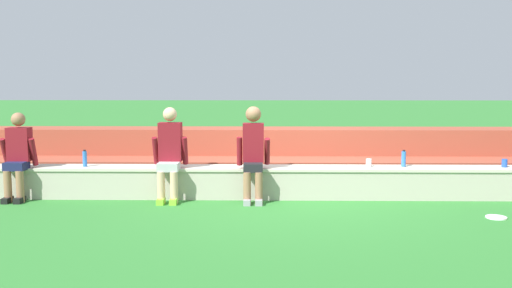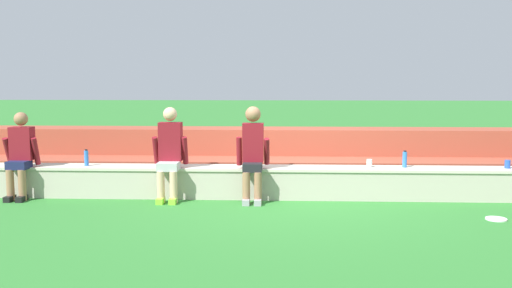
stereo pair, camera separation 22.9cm
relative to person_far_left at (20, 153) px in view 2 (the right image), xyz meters
name	(u,v)px [view 2 (the right image)]	position (x,y,z in m)	size (l,w,h in m)	color
ground_plane	(293,201)	(4.06, 0.00, -0.68)	(80.00, 80.00, 0.00)	#2D752D
stone_seating_wall	(293,181)	(4.06, 0.23, -0.43)	(9.30, 0.49, 0.47)	#B7AF9E
brick_bleachers	(291,160)	(4.06, 1.63, -0.30)	(12.10, 1.53, 0.91)	#9E4733
person_far_left	(20,153)	(0.00, 0.00, 0.00)	(0.51, 0.50, 1.29)	#996B4C
person_left_of_center	(170,152)	(2.24, 0.00, 0.04)	(0.51, 0.56, 1.37)	#DBAD89
person_center	(253,152)	(3.47, -0.03, 0.05)	(0.49, 0.54, 1.38)	#996B4C
water_bottle_near_left	(86,158)	(0.92, 0.20, -0.09)	(0.06, 0.06, 0.26)	blue
water_bottle_mid_left	(405,159)	(5.72, 0.27, -0.09)	(0.07, 0.07, 0.25)	blue
plastic_cup_middle	(507,164)	(7.23, 0.25, -0.15)	(0.08, 0.08, 0.12)	blue
plastic_cup_right_end	(369,163)	(5.20, 0.26, -0.15)	(0.08, 0.08, 0.12)	white
frisbee	(496,219)	(6.62, -0.99, -0.67)	(0.26, 0.26, 0.02)	white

